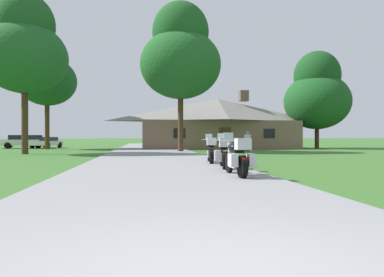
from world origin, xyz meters
name	(u,v)px	position (x,y,z in m)	size (l,w,h in m)	color
ground_plane	(153,155)	(0.00, 20.00, 0.00)	(500.00, 500.00, 0.00)	#386628
asphalt_driveway	(154,157)	(0.00, 18.00, 0.03)	(6.40, 80.00, 0.06)	gray
motorcycle_black_nearest_to_camera	(238,158)	(2.15, 7.25, 0.61)	(0.73, 2.08, 1.30)	black
motorcycle_yellow_second_in_row	(224,153)	(2.33, 9.82, 0.61)	(0.90, 2.08, 1.30)	black
motorcycle_blue_farthest_in_row	(210,150)	(2.36, 12.54, 0.62)	(0.71, 2.08, 1.30)	black
stone_lodge	(218,123)	(6.97, 32.49, 2.66)	(16.39, 7.20, 6.07)	brown
bystander_white_shirt_near_lodge	(247,140)	(7.99, 25.38, 0.93)	(0.54, 0.30, 1.67)	black
tree_right_of_lodge	(317,94)	(17.31, 31.30, 5.71)	(6.79, 6.79, 10.16)	#422D19
tree_left_near	(25,48)	(-8.93, 23.02, 7.47)	(5.88, 5.88, 11.34)	#422D19
tree_left_far	(47,74)	(-10.04, 32.78, 7.34)	(5.64, 5.64, 11.05)	#422D19
tree_by_lodge_front	(181,55)	(2.33, 25.15, 7.84)	(6.53, 6.53, 12.13)	#422D19
parked_white_suv_far_left	(24,141)	(-13.19, 35.96, 0.78)	(4.91, 2.93, 1.40)	silver
parked_white_sedan_far_left	(46,142)	(-11.03, 36.22, 0.64)	(2.76, 4.51, 1.20)	silver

